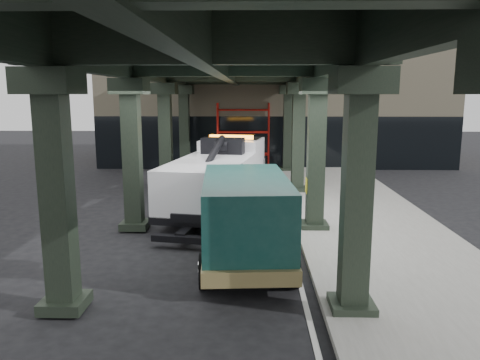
# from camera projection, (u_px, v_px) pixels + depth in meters

# --- Properties ---
(ground) EXTENTS (90.00, 90.00, 0.00)m
(ground) POSITION_uv_depth(u_px,v_px,m) (234.00, 250.00, 13.71)
(ground) COLOR black
(ground) RESTS_ON ground
(sidewalk) EXTENTS (5.00, 40.00, 0.15)m
(sidewalk) POSITION_uv_depth(u_px,v_px,m) (371.00, 229.00, 15.55)
(sidewalk) COLOR gray
(sidewalk) RESTS_ON ground
(lane_stripe) EXTENTS (0.12, 38.00, 0.01)m
(lane_stripe) POSITION_uv_depth(u_px,v_px,m) (287.00, 231.00, 15.63)
(lane_stripe) COLOR silver
(lane_stripe) RESTS_ON ground
(viaduct) EXTENTS (7.40, 32.00, 6.40)m
(viaduct) POSITION_uv_depth(u_px,v_px,m) (223.00, 63.00, 14.70)
(viaduct) COLOR #1F2A20
(viaduct) RESTS_ON ground
(building) EXTENTS (22.00, 10.00, 8.00)m
(building) POSITION_uv_depth(u_px,v_px,m) (273.00, 102.00, 32.60)
(building) COLOR #C6B793
(building) RESTS_ON ground
(scaffolding) EXTENTS (3.08, 0.88, 4.00)m
(scaffolding) POSITION_uv_depth(u_px,v_px,m) (243.00, 135.00, 27.73)
(scaffolding) COLOR red
(scaffolding) RESTS_ON ground
(tow_truck) EXTENTS (3.84, 9.15, 2.92)m
(tow_truck) POSITION_uv_depth(u_px,v_px,m) (221.00, 173.00, 18.53)
(tow_truck) COLOR black
(tow_truck) RESTS_ON ground
(towed_van) EXTENTS (2.70, 6.01, 2.38)m
(towed_van) POSITION_uv_depth(u_px,v_px,m) (245.00, 215.00, 12.65)
(towed_van) COLOR #12423D
(towed_van) RESTS_ON ground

